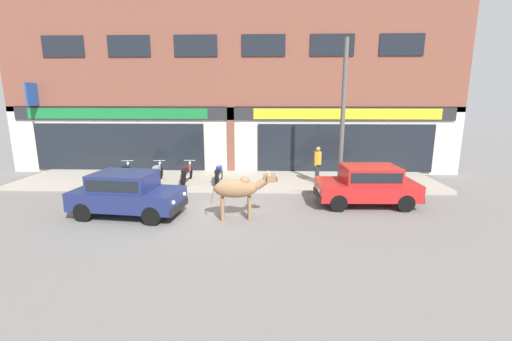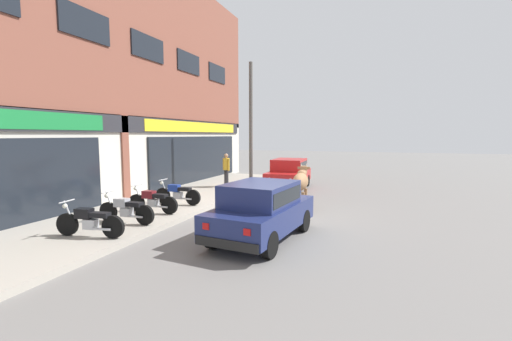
{
  "view_description": "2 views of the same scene",
  "coord_description": "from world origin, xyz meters",
  "px_view_note": "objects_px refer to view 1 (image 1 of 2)",
  "views": [
    {
      "loc": [
        1.89,
        -11.31,
        3.86
      ],
      "look_at": [
        1.45,
        1.0,
        1.21
      ],
      "focal_mm": 24.0,
      "sensor_mm": 36.0,
      "label": 1
    },
    {
      "loc": [
        -10.73,
        -3.35,
        2.63
      ],
      "look_at": [
        1.39,
        1.0,
        1.29
      ],
      "focal_mm": 24.0,
      "sensor_mm": 36.0,
      "label": 2
    }
  ],
  "objects_px": {
    "pedestrian": "(318,161)",
    "utility_pole": "(343,116)",
    "motorcycle_1": "(156,174)",
    "car_1": "(368,184)",
    "car_0": "(126,192)",
    "motorcycle_0": "(125,174)",
    "motorcycle_2": "(187,173)",
    "cow": "(239,189)",
    "motorcycle_3": "(219,174)"
  },
  "relations": [
    {
      "from": "motorcycle_1",
      "to": "pedestrian",
      "type": "xyz_separation_m",
      "value": [
        7.14,
        0.18,
        0.6
      ]
    },
    {
      "from": "motorcycle_2",
      "to": "motorcycle_3",
      "type": "height_order",
      "value": "same"
    },
    {
      "from": "car_0",
      "to": "pedestrian",
      "type": "xyz_separation_m",
      "value": [
        6.82,
        4.11,
        0.33
      ]
    },
    {
      "from": "car_0",
      "to": "car_1",
      "type": "distance_m",
      "value": 8.36
    },
    {
      "from": "car_0",
      "to": "motorcycle_3",
      "type": "relative_size",
      "value": 2.07
    },
    {
      "from": "motorcycle_0",
      "to": "motorcycle_1",
      "type": "bearing_deg",
      "value": 3.22
    },
    {
      "from": "car_1",
      "to": "pedestrian",
      "type": "bearing_deg",
      "value": 117.73
    },
    {
      "from": "cow",
      "to": "motorcycle_0",
      "type": "relative_size",
      "value": 1.19
    },
    {
      "from": "utility_pole",
      "to": "motorcycle_0",
      "type": "bearing_deg",
      "value": 175.61
    },
    {
      "from": "cow",
      "to": "motorcycle_1",
      "type": "height_order",
      "value": "cow"
    },
    {
      "from": "motorcycle_3",
      "to": "pedestrian",
      "type": "height_order",
      "value": "pedestrian"
    },
    {
      "from": "car_1",
      "to": "cow",
      "type": "bearing_deg",
      "value": -160.72
    },
    {
      "from": "cow",
      "to": "car_0",
      "type": "bearing_deg",
      "value": 177.15
    },
    {
      "from": "car_1",
      "to": "utility_pole",
      "type": "xyz_separation_m",
      "value": [
        -0.64,
        1.74,
        2.31
      ]
    },
    {
      "from": "cow",
      "to": "car_1",
      "type": "bearing_deg",
      "value": 19.28
    },
    {
      "from": "motorcycle_1",
      "to": "utility_pole",
      "type": "bearing_deg",
      "value": -5.69
    },
    {
      "from": "motorcycle_0",
      "to": "motorcycle_1",
      "type": "relative_size",
      "value": 1.0
    },
    {
      "from": "car_1",
      "to": "utility_pole",
      "type": "height_order",
      "value": "utility_pole"
    },
    {
      "from": "car_1",
      "to": "motorcycle_0",
      "type": "distance_m",
      "value": 10.23
    },
    {
      "from": "cow",
      "to": "motorcycle_2",
      "type": "bearing_deg",
      "value": 122.52
    },
    {
      "from": "car_0",
      "to": "motorcycle_0",
      "type": "xyz_separation_m",
      "value": [
        -1.68,
        3.85,
        -0.27
      ]
    },
    {
      "from": "motorcycle_1",
      "to": "pedestrian",
      "type": "distance_m",
      "value": 7.16
    },
    {
      "from": "motorcycle_0",
      "to": "motorcycle_2",
      "type": "distance_m",
      "value": 2.72
    },
    {
      "from": "motorcycle_1",
      "to": "motorcycle_3",
      "type": "relative_size",
      "value": 1.0
    },
    {
      "from": "cow",
      "to": "motorcycle_3",
      "type": "xyz_separation_m",
      "value": [
        -1.25,
        4.21,
        -0.46
      ]
    },
    {
      "from": "car_1",
      "to": "motorcycle_1",
      "type": "relative_size",
      "value": 2.02
    },
    {
      "from": "cow",
      "to": "utility_pole",
      "type": "xyz_separation_m",
      "value": [
        3.88,
        3.32,
        2.12
      ]
    },
    {
      "from": "car_0",
      "to": "car_1",
      "type": "height_order",
      "value": "same"
    },
    {
      "from": "cow",
      "to": "car_0",
      "type": "xyz_separation_m",
      "value": [
        -3.73,
        0.19,
        -0.19
      ]
    },
    {
      "from": "motorcycle_1",
      "to": "motorcycle_2",
      "type": "height_order",
      "value": "same"
    },
    {
      "from": "pedestrian",
      "to": "motorcycle_0",
      "type": "bearing_deg",
      "value": -178.29
    },
    {
      "from": "cow",
      "to": "motorcycle_0",
      "type": "xyz_separation_m",
      "value": [
        -5.41,
        4.04,
        -0.46
      ]
    },
    {
      "from": "cow",
      "to": "utility_pole",
      "type": "height_order",
      "value": "utility_pole"
    },
    {
      "from": "motorcycle_1",
      "to": "motorcycle_2",
      "type": "xyz_separation_m",
      "value": [
        1.35,
        0.11,
        0.0
      ]
    },
    {
      "from": "pedestrian",
      "to": "utility_pole",
      "type": "bearing_deg",
      "value": -51.01
    },
    {
      "from": "cow",
      "to": "motorcycle_0",
      "type": "bearing_deg",
      "value": 143.27
    },
    {
      "from": "motorcycle_3",
      "to": "pedestrian",
      "type": "xyz_separation_m",
      "value": [
        4.35,
        0.08,
        0.6
      ]
    },
    {
      "from": "car_1",
      "to": "pedestrian",
      "type": "xyz_separation_m",
      "value": [
        -1.42,
        2.71,
        0.33
      ]
    },
    {
      "from": "pedestrian",
      "to": "car_0",
      "type": "bearing_deg",
      "value": -148.95
    },
    {
      "from": "motorcycle_3",
      "to": "utility_pole",
      "type": "relative_size",
      "value": 0.31
    },
    {
      "from": "pedestrian",
      "to": "car_1",
      "type": "bearing_deg",
      "value": -62.27
    },
    {
      "from": "motorcycle_1",
      "to": "utility_pole",
      "type": "height_order",
      "value": "utility_pole"
    },
    {
      "from": "cow",
      "to": "car_1",
      "type": "xyz_separation_m",
      "value": [
        4.52,
        1.58,
        -0.19
      ]
    },
    {
      "from": "cow",
      "to": "motorcycle_3",
      "type": "height_order",
      "value": "cow"
    },
    {
      "from": "motorcycle_0",
      "to": "cow",
      "type": "bearing_deg",
      "value": -36.73
    },
    {
      "from": "motorcycle_1",
      "to": "utility_pole",
      "type": "distance_m",
      "value": 8.37
    },
    {
      "from": "cow",
      "to": "utility_pole",
      "type": "relative_size",
      "value": 0.36
    },
    {
      "from": "car_0",
      "to": "motorcycle_1",
      "type": "distance_m",
      "value": 3.95
    },
    {
      "from": "car_0",
      "to": "motorcycle_1",
      "type": "xyz_separation_m",
      "value": [
        -0.32,
        3.93,
        -0.27
      ]
    },
    {
      "from": "motorcycle_2",
      "to": "utility_pole",
      "type": "xyz_separation_m",
      "value": [
        6.57,
        -0.9,
        2.58
      ]
    }
  ]
}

